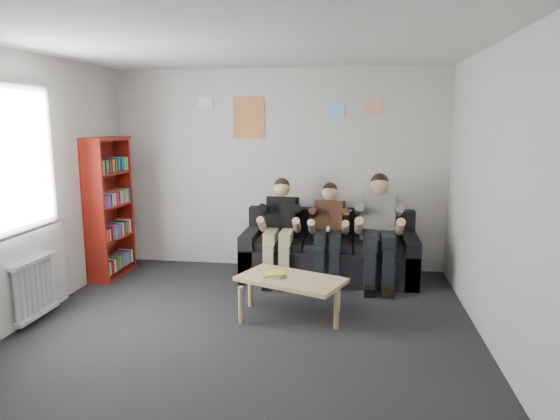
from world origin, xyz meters
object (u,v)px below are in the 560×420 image
bookshelf (110,208)px  coffee_table (291,282)px  person_middle (329,233)px  person_right (379,231)px  sofa (329,254)px  person_left (280,230)px

bookshelf → coffee_table: 2.77m
coffee_table → person_middle: size_ratio=0.85×
coffee_table → person_right: bearing=52.2°
coffee_table → person_right: size_ratio=0.77×
person_right → sofa: bearing=168.8°
coffee_table → person_left: (-0.29, 1.21, 0.27)m
person_left → sofa: bearing=24.2°
bookshelf → coffee_table: bookshelf is taller
coffee_table → person_right: (0.94, 1.21, 0.30)m
bookshelf → person_middle: bookshelf is taller
sofa → person_right: size_ratio=1.61×
sofa → coffee_table: 1.45m
sofa → coffee_table: bearing=-102.9°
sofa → person_middle: person_middle is taller
sofa → bookshelf: bookshelf is taller
bookshelf → person_right: bookshelf is taller
sofa → person_middle: (-0.00, -0.20, 0.32)m
person_right → person_middle: bearing=-173.5°
bookshelf → person_left: 2.22m
person_left → person_right: person_right is taller
coffee_table → person_left: 1.28m
person_middle → coffee_table: bearing=-96.3°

